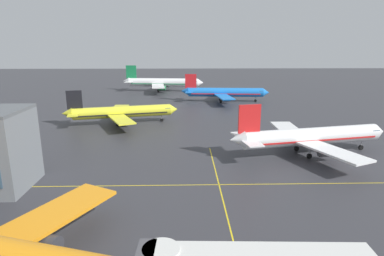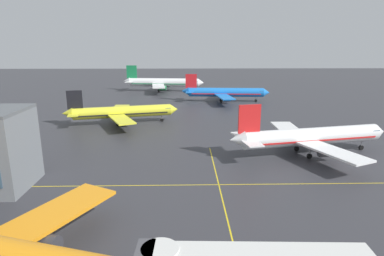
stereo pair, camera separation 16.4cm
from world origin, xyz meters
name	(u,v)px [view 1 (the left image)]	position (x,y,z in m)	size (l,w,h in m)	color
airliner_second_row	(310,137)	(20.92, 46.32, 3.89)	(36.43, 30.95, 11.38)	white
airliner_third_row	(121,112)	(-24.23, 74.76, 3.55)	(33.13, 28.16, 10.38)	yellow
airliner_far_left_stand	(224,92)	(10.74, 112.28, 3.82)	(35.98, 30.96, 11.18)	blue
airliner_far_right_stand	(162,83)	(-16.53, 143.60, 4.34)	(40.86, 35.04, 12.70)	white
taxiway_markings	(234,243)	(0.00, 14.58, 0.00)	(121.79, 72.94, 0.01)	yellow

